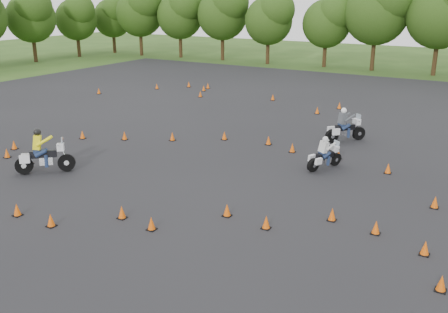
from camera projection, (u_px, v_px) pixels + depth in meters
ground at (168, 218)px, 17.93m from camera, size 140.00×140.00×0.00m
asphalt_pad at (246, 170)px, 22.84m from camera, size 62.00×62.00×0.00m
treeline at (403, 31)px, 44.84m from camera, size 86.96×32.44×10.30m
traffic_cones at (232, 166)px, 22.65m from camera, size 36.08×33.07×0.45m
rider_grey at (346, 124)px, 27.04m from camera, size 2.12×2.35×1.88m
rider_yellow at (44, 152)px, 22.13m from camera, size 2.42×2.36×2.00m
rider_white at (324, 152)px, 22.77m from camera, size 1.42×2.15×1.60m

